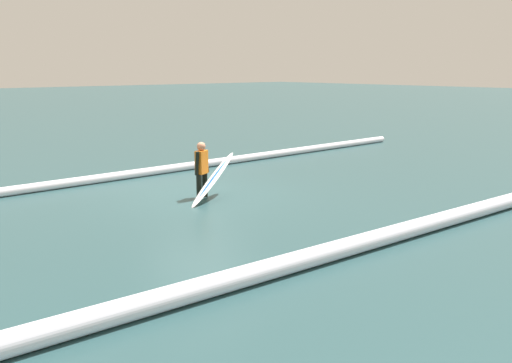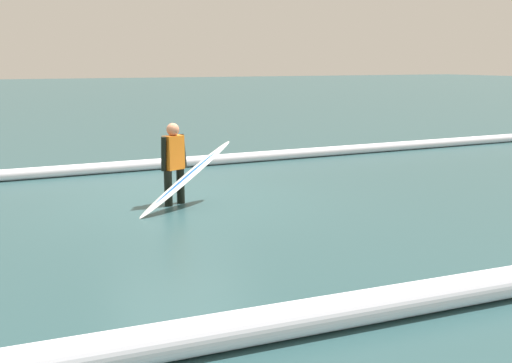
# 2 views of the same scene
# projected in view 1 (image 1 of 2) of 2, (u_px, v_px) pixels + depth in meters

# --- Properties ---
(ground_plane) EXTENTS (165.70, 165.70, 0.00)m
(ground_plane) POSITION_uv_depth(u_px,v_px,m) (200.00, 194.00, 14.47)
(ground_plane) COLOR #28494C
(surfer) EXTENTS (0.48, 0.36, 1.43)m
(surfer) POSITION_uv_depth(u_px,v_px,m) (202.00, 167.00, 13.91)
(surfer) COLOR black
(surfer) RESTS_ON ground_plane
(surfboard) EXTENTS (1.99, 1.01, 1.09)m
(surfboard) POSITION_uv_depth(u_px,v_px,m) (213.00, 179.00, 13.83)
(surfboard) COLOR white
(surfboard) RESTS_ON ground_plane
(wave_crest_foreground) EXTENTS (21.95, 0.26, 0.25)m
(wave_crest_foreground) POSITION_uv_depth(u_px,v_px,m) (175.00, 168.00, 17.55)
(wave_crest_foreground) COLOR white
(wave_crest_foreground) RESTS_ON ground_plane
(wave_crest_midground) EXTENTS (19.98, 1.57, 0.33)m
(wave_crest_midground) POSITION_uv_depth(u_px,v_px,m) (455.00, 216.00, 11.69)
(wave_crest_midground) COLOR white
(wave_crest_midground) RESTS_ON ground_plane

